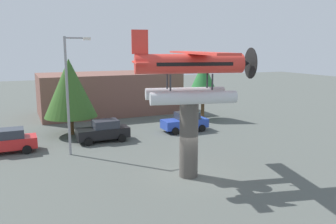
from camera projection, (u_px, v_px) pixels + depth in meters
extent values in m
plane|color=#515651|center=(188.00, 176.00, 20.63)|extent=(140.00, 140.00, 0.00)
cylinder|color=#4C4742|center=(189.00, 139.00, 20.21)|extent=(1.10, 1.10, 4.52)
cylinder|color=silver|center=(194.00, 98.00, 18.76)|extent=(4.83, 1.81, 0.70)
cylinder|color=#333338|center=(212.00, 82.00, 19.32)|extent=(0.12, 0.12, 0.90)
cylinder|color=#333338|center=(170.00, 83.00, 18.89)|extent=(0.12, 0.12, 0.90)
cylinder|color=silver|center=(185.00, 93.00, 20.70)|extent=(4.83, 1.81, 0.70)
cylinder|color=#333338|center=(207.00, 80.00, 20.28)|extent=(0.12, 0.12, 0.90)
cylinder|color=#333338|center=(167.00, 81.00, 19.85)|extent=(0.12, 0.12, 0.90)
cylinder|color=red|center=(190.00, 64.00, 19.40)|extent=(6.29, 2.52, 1.10)
cube|color=black|center=(193.00, 64.00, 19.44)|extent=(4.49, 2.13, 0.20)
cone|color=#262628|center=(244.00, 63.00, 19.98)|extent=(0.89, 1.02, 0.88)
cylinder|color=black|center=(250.00, 63.00, 20.05)|extent=(0.46, 1.76, 1.80)
cube|color=red|center=(197.00, 53.00, 19.36)|extent=(3.51, 10.37, 0.12)
cube|color=red|center=(140.00, 62.00, 18.88)|extent=(1.34, 2.89, 0.10)
cube|color=red|center=(140.00, 42.00, 18.68)|extent=(0.90, 0.33, 1.30)
cube|color=red|center=(6.00, 143.00, 25.04)|extent=(4.20, 1.70, 0.80)
cube|color=#2D333D|center=(9.00, 133.00, 25.00)|extent=(2.00, 1.56, 0.64)
cylinder|color=black|center=(26.00, 143.00, 26.46)|extent=(0.64, 0.22, 0.64)
cylinder|color=black|center=(27.00, 150.00, 24.84)|extent=(0.64, 0.22, 0.64)
cube|color=black|center=(103.00, 133.00, 28.18)|extent=(4.20, 1.70, 0.80)
cube|color=#2D333D|center=(106.00, 124.00, 28.15)|extent=(2.00, 1.56, 0.64)
cylinder|color=black|center=(84.00, 137.00, 28.52)|extent=(0.64, 0.22, 0.64)
cylinder|color=black|center=(89.00, 142.00, 26.90)|extent=(0.64, 0.22, 0.64)
cylinder|color=black|center=(116.00, 133.00, 29.60)|extent=(0.64, 0.22, 0.64)
cylinder|color=black|center=(122.00, 138.00, 27.98)|extent=(0.64, 0.22, 0.64)
cube|color=#2847B7|center=(185.00, 123.00, 31.68)|extent=(4.20, 1.70, 0.80)
cube|color=#2D333D|center=(187.00, 115.00, 31.64)|extent=(2.00, 1.56, 0.64)
cylinder|color=black|center=(167.00, 127.00, 32.02)|extent=(0.64, 0.22, 0.64)
cylinder|color=black|center=(175.00, 131.00, 30.40)|extent=(0.64, 0.22, 0.64)
cylinder|color=black|center=(193.00, 124.00, 33.10)|extent=(0.64, 0.22, 0.64)
cylinder|color=black|center=(202.00, 128.00, 31.48)|extent=(0.64, 0.22, 0.64)
cylinder|color=gray|center=(68.00, 97.00, 24.00)|extent=(0.18, 0.18, 8.33)
cylinder|color=gray|center=(76.00, 38.00, 23.57)|extent=(1.60, 0.12, 0.12)
cube|color=silver|center=(87.00, 39.00, 23.86)|extent=(0.50, 0.28, 0.20)
cube|color=brown|center=(109.00, 93.00, 40.31)|extent=(15.64, 7.67, 4.68)
cylinder|color=brown|center=(72.00, 126.00, 30.38)|extent=(0.36, 0.36, 1.62)
cone|color=#335B23|center=(70.00, 88.00, 29.77)|extent=(4.54, 4.54, 5.04)
cylinder|color=brown|center=(203.00, 108.00, 36.92)|extent=(0.36, 0.36, 2.32)
cone|color=#287033|center=(203.00, 79.00, 36.35)|extent=(3.51, 3.51, 3.90)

